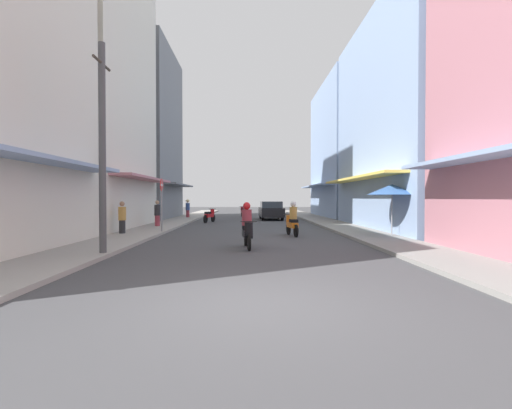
% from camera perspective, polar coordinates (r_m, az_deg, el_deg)
% --- Properties ---
extents(ground_plane, '(96.05, 96.05, 0.00)m').
position_cam_1_polar(ground_plane, '(23.89, -0.81, -3.15)').
color(ground_plane, '#424244').
extents(sidewalk_left, '(2.20, 51.66, 0.12)m').
position_cam_1_polar(sidewalk_left, '(24.43, -13.25, -2.94)').
color(sidewalk_left, '#9E9991').
rests_on(sidewalk_left, ground).
extents(sidewalk_right, '(2.20, 51.66, 0.12)m').
position_cam_1_polar(sidewalk_right, '(24.48, 11.61, -2.93)').
color(sidewalk_right, gray).
rests_on(sidewalk_right, ground).
extents(building_left_mid, '(7.05, 9.18, 17.79)m').
position_cam_1_polar(building_left_mid, '(23.93, -25.08, 18.32)').
color(building_left_mid, silver).
rests_on(building_left_mid, ground).
extents(building_left_far, '(7.05, 9.09, 13.77)m').
position_cam_1_polar(building_left_far, '(32.77, -17.73, 10.00)').
color(building_left_far, slate).
rests_on(building_left_far, ground).
extents(building_right_mid, '(7.05, 12.76, 11.81)m').
position_cam_1_polar(building_right_mid, '(23.13, 23.58, 11.31)').
color(building_right_mid, '#8CA5CC').
rests_on(building_right_mid, ground).
extents(building_right_far, '(7.05, 11.56, 11.77)m').
position_cam_1_polar(building_right_far, '(34.95, 14.77, 7.79)').
color(building_right_far, '#8CA5CC').
rests_on(building_right_far, ground).
extents(motorbike_black, '(0.55, 1.81, 1.58)m').
position_cam_1_polar(motorbike_black, '(12.89, -1.34, -3.55)').
color(motorbike_black, black).
rests_on(motorbike_black, ground).
extents(motorbike_orange, '(0.58, 1.80, 1.58)m').
position_cam_1_polar(motorbike_orange, '(17.15, 5.52, -2.42)').
color(motorbike_orange, black).
rests_on(motorbike_orange, ground).
extents(motorbike_red, '(0.76, 1.74, 0.96)m').
position_cam_1_polar(motorbike_red, '(26.64, -7.04, -1.64)').
color(motorbike_red, black).
rests_on(motorbike_red, ground).
extents(motorbike_maroon, '(0.59, 1.80, 0.96)m').
position_cam_1_polar(motorbike_maroon, '(33.85, -1.99, -1.08)').
color(motorbike_maroon, black).
rests_on(motorbike_maroon, ground).
extents(parked_car, '(1.91, 4.16, 1.45)m').
position_cam_1_polar(parked_car, '(29.99, 2.29, -0.89)').
color(parked_car, black).
rests_on(parked_car, ground).
extents(pedestrian_crossing, '(0.34, 0.34, 1.57)m').
position_cam_1_polar(pedestrian_crossing, '(18.11, -19.64, -2.05)').
color(pedestrian_crossing, '#262628').
rests_on(pedestrian_crossing, ground).
extents(pedestrian_far, '(0.44, 0.44, 1.63)m').
position_cam_1_polar(pedestrian_far, '(31.94, -10.32, -0.47)').
color(pedestrian_far, '#99333F').
rests_on(pedestrian_far, ground).
extents(pedestrian_midway, '(0.34, 0.34, 1.59)m').
position_cam_1_polar(pedestrian_midway, '(22.22, -14.73, -1.45)').
color(pedestrian_midway, '#99333F').
rests_on(pedestrian_midway, ground).
extents(vendor_umbrella, '(2.05, 2.05, 2.31)m').
position_cam_1_polar(vendor_umbrella, '(16.93, 19.93, 2.16)').
color(vendor_umbrella, '#99999E').
rests_on(vendor_umbrella, ground).
extents(utility_pole, '(0.20, 1.20, 6.25)m').
position_cam_1_polar(utility_pole, '(11.97, -22.28, 8.00)').
color(utility_pole, '#4C4C4F').
rests_on(utility_pole, ground).
extents(street_sign_no_entry, '(0.07, 0.60, 2.65)m').
position_cam_1_polar(street_sign_no_entry, '(18.58, -14.12, 0.94)').
color(street_sign_no_entry, gray).
rests_on(street_sign_no_entry, ground).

